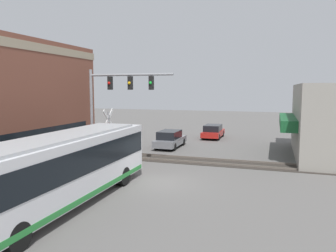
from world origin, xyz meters
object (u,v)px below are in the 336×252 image
at_px(parked_car_grey, 170,140).
at_px(parked_car_red, 213,132).
at_px(city_bus, 64,167).
at_px(crossing_signal, 109,131).

relative_size(parked_car_grey, parked_car_red, 1.03).
xyz_separation_m(city_bus, crossing_signal, (8.18, 2.20, 0.53)).
distance_m(crossing_signal, parked_car_red, 14.77).
distance_m(crossing_signal, parked_car_grey, 7.60).
bearing_deg(parked_car_grey, crossing_signal, 162.77).
xyz_separation_m(crossing_signal, parked_car_red, (13.87, -4.80, -1.63)).
bearing_deg(parked_car_red, crossing_signal, 160.90).
height_order(parked_car_grey, parked_car_red, parked_car_grey).
bearing_deg(city_bus, parked_car_red, -6.72).
height_order(city_bus, parked_car_red, city_bus).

